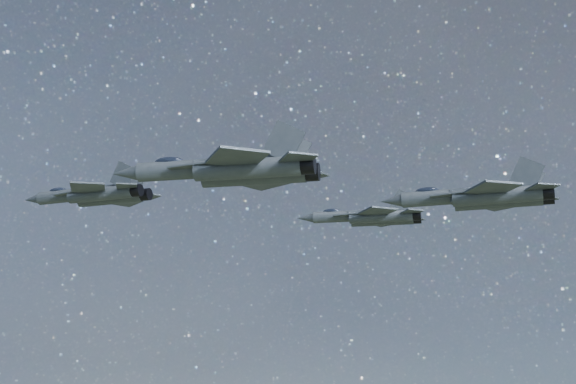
% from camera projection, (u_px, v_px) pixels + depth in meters
% --- Properties ---
extents(jet_lead, '(15.73, 11.21, 4.01)m').
position_uv_depth(jet_lead, '(96.00, 195.00, 84.74)').
color(jet_lead, '#353D42').
extents(jet_left, '(16.10, 11.19, 4.05)m').
position_uv_depth(jet_left, '(371.00, 217.00, 98.16)').
color(jet_left, '#353D42').
extents(jet_right, '(18.03, 12.54, 4.53)m').
position_uv_depth(jet_right, '(234.00, 170.00, 63.94)').
color(jet_right, '#353D42').
extents(jet_slot, '(16.65, 11.82, 4.23)m').
position_uv_depth(jet_slot, '(483.00, 197.00, 74.41)').
color(jet_slot, '#353D42').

